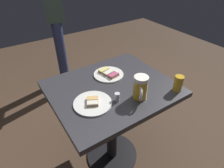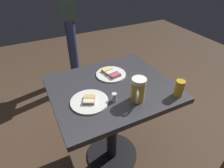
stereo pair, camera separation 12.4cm
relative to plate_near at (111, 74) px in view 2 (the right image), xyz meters
The scene contains 8 objects.
ground_plane 0.78m from the plate_near, 156.55° to the left, with size 6.00×6.00×0.00m, color #4C3828.
cafe_table 0.23m from the plate_near, 156.55° to the left, with size 0.68×0.80×0.75m.
plate_near is the anchor object (origin of this frame).
plate_far 0.33m from the plate_near, 130.65° to the left, with size 0.23×0.23×0.03m.
beer_mug 0.33m from the plate_near, behind, with size 0.12×0.11×0.15m.
beer_glass_small 0.48m from the plate_near, 145.55° to the right, with size 0.06×0.06×0.11m, color gold.
salt_shaker 0.29m from the plate_near, 157.63° to the left, with size 0.03×0.03×0.05m, color silver.
patron_standing 1.14m from the plate_near, ahead, with size 0.36×0.26×1.67m.
Camera 2 is at (-0.91, 0.45, 1.50)m, focal length 30.27 mm.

